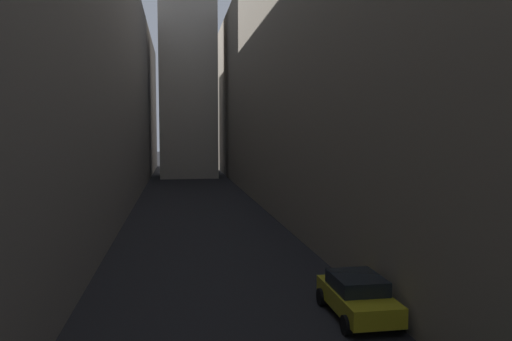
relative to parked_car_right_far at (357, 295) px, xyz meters
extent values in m
plane|color=black|center=(-4.40, 23.84, -0.78)|extent=(264.00, 264.00, 0.00)
cube|color=slate|center=(-17.32, 25.84, 9.97)|extent=(14.83, 108.00, 21.50)
cube|color=#756B5B|center=(6.68, 25.84, 10.97)|extent=(11.15, 108.00, 23.49)
cube|color=#9E9384|center=(-4.40, 56.41, 19.37)|extent=(8.13, 8.13, 40.28)
cube|color=#A59919|center=(0.00, -0.02, -0.13)|extent=(1.78, 3.95, 0.65)
cube|color=black|center=(0.00, 0.07, 0.44)|extent=(1.63, 2.10, 0.50)
cylinder|color=black|center=(-0.89, 1.32, -0.45)|extent=(0.22, 0.64, 0.64)
cylinder|color=black|center=(0.89, 1.32, -0.45)|extent=(0.22, 0.64, 0.64)
cylinder|color=black|center=(-0.89, -1.37, -0.45)|extent=(0.22, 0.64, 0.64)
cylinder|color=black|center=(0.89, -1.37, -0.45)|extent=(0.22, 0.64, 0.64)
camera|label=1|loc=(-6.13, -15.62, 5.62)|focal=33.98mm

